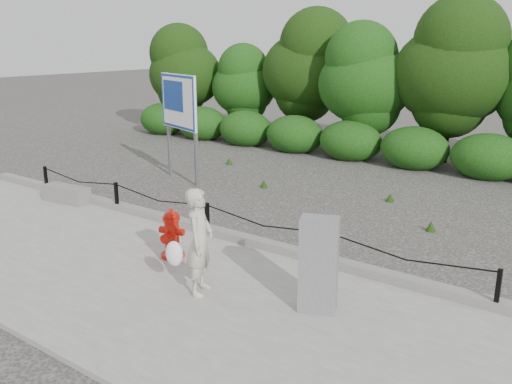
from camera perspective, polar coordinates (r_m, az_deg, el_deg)
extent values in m
plane|color=#2D2B28|center=(10.06, -5.09, -4.87)|extent=(90.00, 90.00, 0.00)
cube|color=gray|center=(8.76, -13.78, -8.25)|extent=(14.00, 4.00, 0.08)
cube|color=slate|center=(10.05, -4.93, -3.99)|extent=(14.00, 0.22, 0.14)
cube|color=black|center=(13.64, -21.24, 1.30)|extent=(0.06, 0.06, 0.60)
cube|color=black|center=(11.66, -14.47, -0.44)|extent=(0.06, 0.06, 0.60)
cube|color=black|center=(9.93, -5.15, -2.82)|extent=(0.06, 0.06, 0.60)
cube|color=black|center=(8.59, 7.63, -5.93)|extent=(0.06, 0.06, 0.60)
cube|color=black|center=(7.84, 24.11, -9.44)|extent=(0.06, 0.06, 0.60)
cylinder|color=black|center=(12.57, -18.20, 1.47)|extent=(2.50, 0.02, 0.02)
cylinder|color=black|center=(10.70, -10.24, -0.41)|extent=(2.50, 0.02, 0.02)
cylinder|color=black|center=(9.13, 0.77, -2.99)|extent=(2.50, 0.02, 0.02)
cylinder|color=black|center=(8.05, 15.57, -6.24)|extent=(2.50, 0.02, 0.02)
cylinder|color=black|center=(21.65, -7.32, 8.94)|extent=(0.18, 0.18, 2.02)
ellipsoid|color=#284E12|center=(21.53, -7.45, 12.67)|extent=(2.98, 2.58, 3.23)
cylinder|color=black|center=(20.37, -1.32, 8.14)|extent=(0.18, 0.18, 1.66)
ellipsoid|color=#284E12|center=(20.25, -1.35, 11.41)|extent=(2.46, 2.13, 2.66)
cylinder|color=black|center=(19.28, 5.39, 8.50)|extent=(0.18, 0.18, 2.24)
ellipsoid|color=#284E12|center=(19.15, 5.52, 13.15)|extent=(3.31, 2.86, 3.58)
cylinder|color=black|center=(17.44, 11.15, 7.11)|extent=(0.18, 0.18, 2.00)
ellipsoid|color=#284E12|center=(17.29, 11.40, 11.69)|extent=(2.96, 2.56, 3.19)
cylinder|color=black|center=(16.92, 19.50, 6.81)|extent=(0.18, 0.18, 2.33)
ellipsoid|color=#284E12|center=(16.77, 20.01, 12.31)|extent=(3.44, 2.98, 3.72)
cylinder|color=#B70F06|center=(9.09, -8.75, -6.56)|extent=(0.47, 0.47, 0.06)
cylinder|color=#B70F06|center=(8.97, -8.84, -4.65)|extent=(0.29, 0.29, 0.58)
cylinder|color=#B70F06|center=(8.87, -8.92, -2.77)|extent=(0.34, 0.34, 0.05)
ellipsoid|color=#B70F06|center=(8.86, -8.93, -2.57)|extent=(0.30, 0.30, 0.18)
cylinder|color=#B70F06|center=(8.83, -8.96, -1.94)|extent=(0.08, 0.08, 0.05)
cylinder|color=#B70F06|center=(9.02, -9.75, -3.93)|extent=(0.13, 0.14, 0.12)
cylinder|color=#B70F06|center=(8.86, -7.96, -4.21)|extent=(0.13, 0.14, 0.12)
cylinder|color=#B70F06|center=(8.82, -9.41, -4.81)|extent=(0.19, 0.16, 0.16)
cylinder|color=slate|center=(8.92, -9.60, -5.18)|extent=(0.01, 0.06, 0.13)
imported|color=#BAB59F|center=(7.55, -5.95, -5.22)|extent=(0.55, 0.66, 1.53)
ellipsoid|color=white|center=(7.75, -8.59, -6.43)|extent=(0.27, 0.21, 0.37)
cube|color=slate|center=(12.63, -19.34, -0.19)|extent=(1.15, 0.53, 0.36)
cube|color=gray|center=(7.11, 6.60, -7.63)|extent=(0.56, 0.45, 1.29)
cube|color=slate|center=(7.23, 7.32, -6.68)|extent=(0.07, 0.07, 1.42)
cube|color=slate|center=(14.58, -9.18, 6.98)|extent=(0.10, 0.10, 2.71)
cube|color=slate|center=(13.34, -6.38, 6.27)|extent=(0.10, 0.10, 2.71)
cube|color=white|center=(13.84, -8.16, 9.39)|extent=(1.63, 0.58, 1.36)
cube|color=navy|center=(13.83, -8.27, 9.38)|extent=(1.58, 0.52, 1.32)
cube|color=navy|center=(13.99, -8.73, 9.99)|extent=(0.97, 0.32, 0.75)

